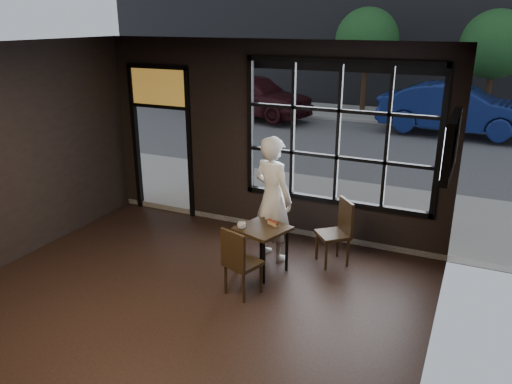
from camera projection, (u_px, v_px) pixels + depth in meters
The scene contains 17 objects.
floor at pixel (145, 338), 5.77m from camera, with size 6.00×7.00×0.02m, color black.
ceiling at pixel (120, 50), 4.71m from camera, with size 6.00×7.00×0.02m, color black.
wall_right at pixel (433, 265), 4.05m from camera, with size 0.04×7.00×3.20m, color black.
window_frame at pixel (338, 134), 7.70m from camera, with size 3.06×0.12×2.28m, color black.
stained_transom at pixel (159, 87), 8.83m from camera, with size 1.20×0.06×0.70m, color orange.
street_asphalt at pixel (422, 89), 26.34m from camera, with size 60.00×41.00×0.04m, color #545456.
cafe_table at pixel (262, 249), 7.18m from camera, with size 0.64×0.64×0.70m, color black.
chair_near at pixel (243, 261), 6.56m from camera, with size 0.41×0.41×0.96m, color black.
chair_window at pixel (333, 233), 7.38m from camera, with size 0.43×0.43×0.99m, color black.
man at pixel (273, 198), 7.44m from camera, with size 0.70×0.46×1.91m, color white.
hotdog at pixel (273, 223), 7.14m from camera, with size 0.20×0.08×0.06m, color tan, non-canonical shape.
cup at pixel (242, 226), 7.00m from camera, with size 0.12×0.12×0.10m, color silver.
tv at pixel (452, 145), 5.51m from camera, with size 0.13×1.14×0.67m, color black.
navy_car at pixel (456, 109), 15.35m from camera, with size 1.61×4.61×1.52m, color navy.
maroon_car at pixel (252, 95), 18.03m from camera, with size 1.82×4.53×1.54m, color black.
tree_left at pixel (367, 40), 18.11m from camera, with size 2.28×2.28×3.89m.
tree_right at pixel (495, 45), 16.28m from camera, with size 2.23×2.23×3.80m.
Camera 1 is at (3.22, -3.90, 3.50)m, focal length 35.00 mm.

